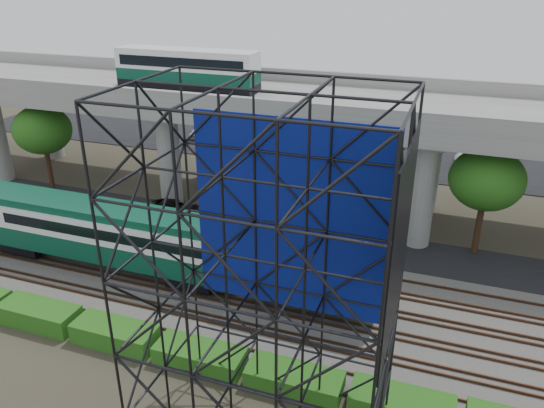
% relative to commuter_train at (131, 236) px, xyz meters
% --- Properties ---
extents(ground, '(140.00, 140.00, 0.00)m').
position_rel_commuter_train_xyz_m(ground, '(6.88, -2.00, -2.88)').
color(ground, '#474233').
rests_on(ground, ground).
extents(ballast_bed, '(90.00, 12.00, 0.20)m').
position_rel_commuter_train_xyz_m(ballast_bed, '(6.88, 0.00, -2.78)').
color(ballast_bed, slate).
rests_on(ballast_bed, ground).
extents(service_road, '(90.00, 5.00, 0.08)m').
position_rel_commuter_train_xyz_m(service_road, '(6.88, 8.50, -2.84)').
color(service_road, black).
rests_on(service_road, ground).
extents(parking_lot, '(90.00, 18.00, 0.08)m').
position_rel_commuter_train_xyz_m(parking_lot, '(6.88, 32.00, -2.84)').
color(parking_lot, black).
rests_on(parking_lot, ground).
extents(harbor_water, '(140.00, 40.00, 0.03)m').
position_rel_commuter_train_xyz_m(harbor_water, '(6.88, 54.00, -2.87)').
color(harbor_water, slate).
rests_on(harbor_water, ground).
extents(rail_tracks, '(90.00, 9.52, 0.16)m').
position_rel_commuter_train_xyz_m(rail_tracks, '(6.88, -0.00, -2.60)').
color(rail_tracks, '#472D1E').
rests_on(rail_tracks, ballast_bed).
extents(commuter_train, '(29.30, 3.06, 4.30)m').
position_rel_commuter_train_xyz_m(commuter_train, '(0.00, 0.00, 0.00)').
color(commuter_train, black).
rests_on(commuter_train, rail_tracks).
extents(overpass, '(80.00, 12.00, 12.40)m').
position_rel_commuter_train_xyz_m(overpass, '(6.17, 14.00, 5.33)').
color(overpass, '#9E9B93').
rests_on(overpass, ground).
extents(scaffold_tower, '(9.36, 6.36, 15.00)m').
position_rel_commuter_train_xyz_m(scaffold_tower, '(12.78, -9.98, 4.59)').
color(scaffold_tower, black).
rests_on(scaffold_tower, ground).
extents(hedge_strip, '(34.60, 1.80, 1.20)m').
position_rel_commuter_train_xyz_m(hedge_strip, '(7.89, -6.30, -2.32)').
color(hedge_strip, '#1D5313').
rests_on(hedge_strip, ground).
extents(trees, '(40.94, 16.94, 7.69)m').
position_rel_commuter_train_xyz_m(trees, '(2.22, 14.17, 2.69)').
color(trees, '#382314').
rests_on(trees, ground).
extents(suv, '(4.88, 2.36, 1.34)m').
position_rel_commuter_train_xyz_m(suv, '(-1.74, 8.52, -2.13)').
color(suv, black).
rests_on(suv, service_road).
extents(parked_cars, '(34.42, 9.67, 1.30)m').
position_rel_commuter_train_xyz_m(parked_cars, '(6.52, 31.77, -2.18)').
color(parked_cars, silver).
rests_on(parked_cars, parking_lot).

